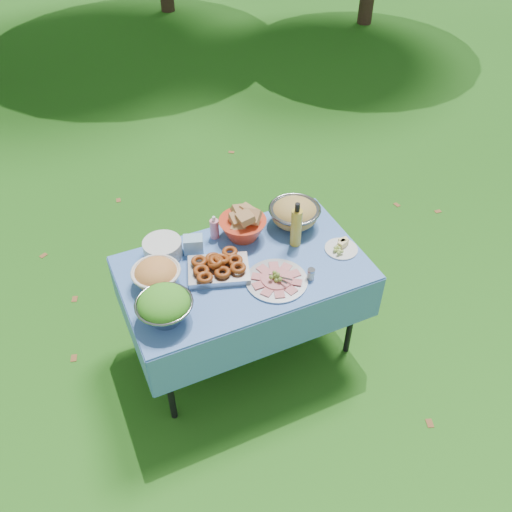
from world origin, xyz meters
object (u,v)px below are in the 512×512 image
(salad_bowl, at_px, (164,306))
(charcuterie_platter, at_px, (277,276))
(plate_stack, at_px, (163,248))
(bread_bowl, at_px, (243,224))
(pasta_bowl_steel, at_px, (294,213))
(picnic_table, at_px, (244,309))
(oil_bottle, at_px, (296,224))

(salad_bowl, xyz_separation_m, charcuterie_platter, (0.67, 0.01, -0.06))
(salad_bowl, height_order, plate_stack, salad_bowl)
(bread_bowl, distance_m, pasta_bowl_steel, 0.36)
(bread_bowl, bearing_deg, salad_bowl, -144.71)
(picnic_table, distance_m, oil_bottle, 0.66)
(charcuterie_platter, bearing_deg, bread_bowl, 92.15)
(plate_stack, distance_m, pasta_bowl_steel, 0.87)
(bread_bowl, height_order, charcuterie_platter, bread_bowl)
(bread_bowl, height_order, oil_bottle, oil_bottle)
(oil_bottle, bearing_deg, pasta_bowl_steel, 64.93)
(picnic_table, distance_m, salad_bowl, 0.76)
(pasta_bowl_steel, relative_size, charcuterie_platter, 0.91)
(picnic_table, xyz_separation_m, bread_bowl, (0.11, 0.26, 0.48))
(pasta_bowl_steel, bearing_deg, salad_bowl, -156.40)
(salad_bowl, bearing_deg, pasta_bowl_steel, 23.60)
(pasta_bowl_steel, bearing_deg, oil_bottle, -115.07)
(plate_stack, bearing_deg, salad_bowl, -105.62)
(picnic_table, xyz_separation_m, salad_bowl, (-0.55, -0.20, 0.48))
(plate_stack, xyz_separation_m, charcuterie_platter, (0.53, -0.49, -0.01))
(salad_bowl, distance_m, charcuterie_platter, 0.68)
(bread_bowl, height_order, pasta_bowl_steel, bread_bowl)
(bread_bowl, relative_size, charcuterie_platter, 0.82)
(salad_bowl, bearing_deg, bread_bowl, 35.29)
(pasta_bowl_steel, relative_size, oil_bottle, 1.06)
(picnic_table, distance_m, bread_bowl, 0.56)
(plate_stack, relative_size, pasta_bowl_steel, 0.71)
(charcuterie_platter, xyz_separation_m, oil_bottle, (0.25, 0.25, 0.12))
(picnic_table, xyz_separation_m, charcuterie_platter, (0.13, -0.19, 0.42))
(bread_bowl, distance_m, oil_bottle, 0.34)
(salad_bowl, height_order, oil_bottle, oil_bottle)
(pasta_bowl_steel, bearing_deg, charcuterie_platter, -127.99)
(picnic_table, bearing_deg, bread_bowl, 67.31)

